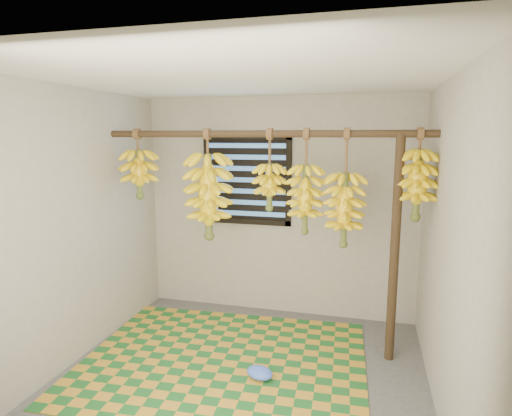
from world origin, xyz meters
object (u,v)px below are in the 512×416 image
(banana_bunch_b, at_px, (209,196))
(banana_bunch_d, at_px, (305,199))
(woven_mat, at_px, (224,360))
(banana_bunch_e, at_px, (344,210))
(banana_bunch_f, at_px, (417,185))
(banana_bunch_c, at_px, (270,187))
(support_post, at_px, (395,251))
(plastic_bag, at_px, (260,373))
(banana_bunch_a, at_px, (139,174))

(banana_bunch_b, bearing_deg, banana_bunch_d, 0.00)
(woven_mat, distance_m, banana_bunch_e, 1.72)
(banana_bunch_d, bearing_deg, banana_bunch_f, -0.00)
(banana_bunch_b, relative_size, banana_bunch_c, 1.40)
(support_post, bearing_deg, plastic_bag, -149.07)
(banana_bunch_a, relative_size, banana_bunch_b, 0.65)
(banana_bunch_d, xyz_separation_m, banana_bunch_f, (0.93, -0.00, 0.16))
(woven_mat, relative_size, banana_bunch_e, 2.38)
(woven_mat, bearing_deg, banana_bunch_e, 23.02)
(plastic_bag, height_order, banana_bunch_a, banana_bunch_a)
(banana_bunch_e, bearing_deg, banana_bunch_a, 180.00)
(banana_bunch_e, bearing_deg, banana_bunch_b, 180.00)
(banana_bunch_c, distance_m, banana_bunch_f, 1.26)
(banana_bunch_a, height_order, banana_bunch_d, same)
(banana_bunch_a, height_order, banana_bunch_c, same)
(banana_bunch_a, height_order, banana_bunch_b, same)
(support_post, distance_m, woven_mat, 1.79)
(support_post, bearing_deg, banana_bunch_a, 180.00)
(banana_bunch_c, relative_size, banana_bunch_d, 0.79)
(banana_bunch_c, height_order, banana_bunch_e, same)
(support_post, bearing_deg, woven_mat, -163.59)
(support_post, height_order, banana_bunch_b, banana_bunch_b)
(banana_bunch_b, height_order, banana_bunch_d, same)
(support_post, bearing_deg, banana_bunch_d, 180.00)
(plastic_bag, bearing_deg, banana_bunch_c, 96.37)
(banana_bunch_c, relative_size, banana_bunch_f, 0.97)
(plastic_bag, distance_m, banana_bunch_a, 2.18)
(banana_bunch_e, bearing_deg, banana_bunch_c, 180.00)
(support_post, height_order, woven_mat, support_post)
(support_post, distance_m, banana_bunch_d, 0.89)
(banana_bunch_c, bearing_deg, support_post, 0.00)
(banana_bunch_f, bearing_deg, banana_bunch_d, 180.00)
(support_post, distance_m, banana_bunch_b, 1.76)
(banana_bunch_b, height_order, banana_bunch_f, same)
(woven_mat, bearing_deg, banana_bunch_a, 157.28)
(banana_bunch_f, bearing_deg, banana_bunch_b, 180.00)
(woven_mat, xyz_separation_m, plastic_bag, (0.38, -0.20, 0.05))
(banana_bunch_b, bearing_deg, support_post, 0.00)
(banana_bunch_d, bearing_deg, banana_bunch_c, -180.00)
(plastic_bag, height_order, banana_bunch_c, banana_bunch_c)
(woven_mat, height_order, banana_bunch_f, banana_bunch_f)
(support_post, height_order, plastic_bag, support_post)
(plastic_bag, relative_size, banana_bunch_b, 0.23)
(banana_bunch_e, height_order, banana_bunch_f, same)
(support_post, bearing_deg, banana_bunch_f, 0.00)
(banana_bunch_d, height_order, banana_bunch_f, same)
(banana_bunch_e, bearing_deg, plastic_bag, -134.07)
(banana_bunch_b, distance_m, banana_bunch_e, 1.27)
(banana_bunch_c, distance_m, banana_bunch_d, 0.34)
(plastic_bag, xyz_separation_m, banana_bunch_d, (0.26, 0.62, 1.37))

